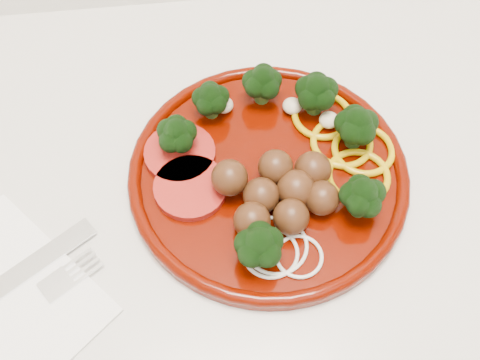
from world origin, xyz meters
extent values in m
cube|color=silver|center=(0.00, 1.70, 0.43)|extent=(2.40, 0.60, 0.87)
cube|color=silver|center=(0.00, 1.70, 0.89)|extent=(2.40, 0.60, 0.03)
cylinder|color=#420800|center=(-0.03, 1.72, 0.91)|extent=(0.28, 0.28, 0.01)
torus|color=#420800|center=(-0.03, 1.72, 0.91)|extent=(0.28, 0.28, 0.01)
sphere|color=#4F2A13|center=(-0.05, 1.66, 0.93)|extent=(0.04, 0.04, 0.04)
sphere|color=#4F2A13|center=(0.02, 1.68, 0.93)|extent=(0.04, 0.04, 0.04)
sphere|color=#4F2A13|center=(-0.04, 1.69, 0.93)|extent=(0.04, 0.04, 0.04)
sphere|color=#4F2A13|center=(-0.07, 1.71, 0.93)|extent=(0.04, 0.04, 0.04)
sphere|color=#4F2A13|center=(-0.02, 1.72, 0.93)|extent=(0.04, 0.04, 0.04)
sphere|color=#4F2A13|center=(0.01, 1.71, 0.93)|extent=(0.04, 0.04, 0.04)
sphere|color=#4F2A13|center=(-0.02, 1.66, 0.93)|extent=(0.04, 0.04, 0.04)
sphere|color=#4F2A13|center=(-0.01, 1.69, 0.93)|extent=(0.04, 0.04, 0.04)
torus|color=#B69106|center=(0.05, 1.75, 0.92)|extent=(0.07, 0.07, 0.01)
torus|color=#B69106|center=(0.06, 1.71, 0.92)|extent=(0.07, 0.07, 0.01)
torus|color=#B69106|center=(0.04, 1.79, 0.92)|extent=(0.07, 0.07, 0.01)
torus|color=#B69106|center=(0.07, 1.74, 0.92)|extent=(0.07, 0.07, 0.01)
cylinder|color=#720A07|center=(-0.12, 1.76, 0.92)|extent=(0.07, 0.07, 0.01)
cylinder|color=#720A07|center=(-0.11, 1.71, 0.92)|extent=(0.07, 0.07, 0.01)
torus|color=beige|center=(-0.04, 1.64, 0.91)|extent=(0.05, 0.05, 0.00)
torus|color=beige|center=(-0.01, 1.63, 0.91)|extent=(0.05, 0.05, 0.00)
torus|color=beige|center=(-0.03, 1.64, 0.91)|extent=(0.06, 0.06, 0.00)
ellipsoid|color=#C6B793|center=(0.01, 1.80, 0.92)|extent=(0.02, 0.02, 0.01)
ellipsoid|color=#C6B793|center=(-0.06, 1.81, 0.92)|extent=(0.02, 0.02, 0.01)
ellipsoid|color=#C6B793|center=(0.04, 1.78, 0.92)|extent=(0.02, 0.02, 0.01)
cube|color=silver|center=(-0.26, 1.65, 0.91)|extent=(0.12, 0.09, 0.00)
cube|color=silver|center=(-0.24, 1.63, 0.91)|extent=(0.04, 0.04, 0.00)
cube|color=silver|center=(-0.21, 1.64, 0.91)|extent=(0.03, 0.02, 0.00)
cube|color=silver|center=(-0.21, 1.64, 0.91)|extent=(0.03, 0.02, 0.00)
cube|color=silver|center=(-0.22, 1.65, 0.91)|extent=(0.03, 0.02, 0.00)
cube|color=silver|center=(-0.22, 1.66, 0.91)|extent=(0.03, 0.02, 0.00)
camera|label=1|loc=(-0.10, 1.40, 1.42)|focal=45.00mm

